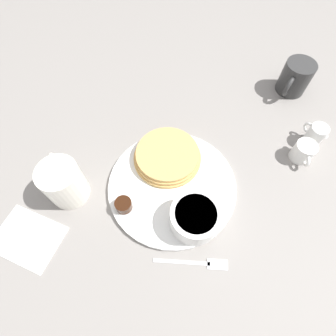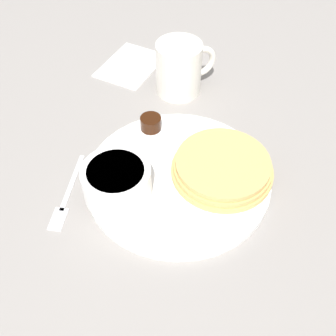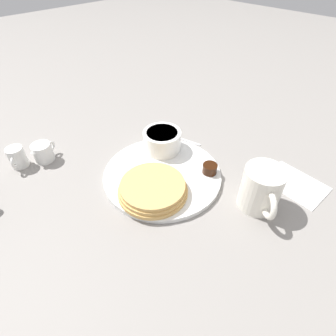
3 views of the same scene
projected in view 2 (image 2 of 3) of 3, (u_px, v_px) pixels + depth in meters
name	position (u px, v px, depth m)	size (l,w,h in m)	color
ground_plane	(178.00, 180.00, 0.65)	(4.00, 4.00, 0.00)	gray
plate	(178.00, 178.00, 0.65)	(0.28, 0.28, 0.01)	white
pancake_stack	(222.00, 167.00, 0.64)	(0.16, 0.16, 0.03)	tan
bowl	(117.00, 182.00, 0.60)	(0.10, 0.10, 0.05)	white
syrup_cup	(151.00, 123.00, 0.71)	(0.04, 0.04, 0.02)	black
butter_ramekin	(106.00, 182.00, 0.62)	(0.05, 0.05, 0.04)	white
coffee_mug	(180.00, 68.00, 0.77)	(0.10, 0.10, 0.10)	silver
fork	(65.00, 200.00, 0.63)	(0.14, 0.05, 0.00)	silver
napkin	(131.00, 65.00, 0.85)	(0.14, 0.11, 0.00)	white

